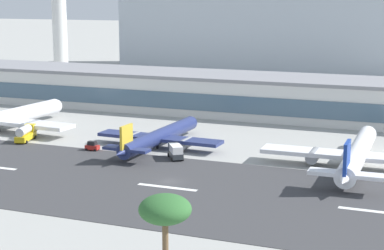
{
  "coord_description": "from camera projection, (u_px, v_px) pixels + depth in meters",
  "views": [
    {
      "loc": [
        48.15,
        -111.02,
        35.71
      ],
      "look_at": [
        -7.2,
        29.81,
        5.13
      ],
      "focal_mm": 60.61,
      "sensor_mm": 36.0,
      "label": 1
    }
  ],
  "objects": [
    {
      "name": "airliner_gold_tail_gate_1",
      "position": [
        158.0,
        137.0,
        152.32
      ],
      "size": [
        31.17,
        40.02,
        8.35
      ],
      "rotation": [
        0.0,
        0.0,
        1.53
      ],
      "color": "navy",
      "rests_on": "ground_plane"
    },
    {
      "name": "control_tower",
      "position": [
        59.0,
        10.0,
        260.95
      ],
      "size": [
        12.81,
        12.81,
        46.04
      ],
      "color": "silver",
      "rests_on": "ground_plane"
    },
    {
      "name": "service_baggage_tug_0",
      "position": [
        92.0,
        146.0,
        150.65
      ],
      "size": [
        3.2,
        1.88,
        2.2
      ],
      "rotation": [
        0.0,
        0.0,
        0.0
      ],
      "color": "#B2231E",
      "rests_on": "ground_plane"
    },
    {
      "name": "runway_centreline_dash_5",
      "position": [
        375.0,
        211.0,
        108.27
      ],
      "size": [
        12.0,
        1.2,
        0.01
      ],
      "primitive_type": "cube",
      "color": "white",
      "rests_on": "runway_strip"
    },
    {
      "name": "palm_tree_1",
      "position": [
        165.0,
        213.0,
        68.58
      ],
      "size": [
        5.69,
        5.69,
        14.96
      ],
      "color": "brown",
      "rests_on": "ground_plane"
    },
    {
      "name": "distant_hotel_block",
      "position": [
        275.0,
        23.0,
        307.08
      ],
      "size": [
        149.74,
        32.61,
        45.03
      ],
      "primitive_type": "cube",
      "color": "#A8B2BC",
      "rests_on": "ground_plane"
    },
    {
      "name": "terminal_building",
      "position": [
        222.0,
        93.0,
        198.25
      ],
      "size": [
        201.48,
        24.75,
        11.93
      ],
      "color": "silver",
      "rests_on": "ground_plane"
    },
    {
      "name": "ground_plane",
      "position": [
        170.0,
        182.0,
        125.62
      ],
      "size": [
        1400.0,
        1400.0,
        0.0
      ],
      "primitive_type": "plane",
      "color": "#9E9E99"
    },
    {
      "name": "runway_centreline_dash_4",
      "position": [
        167.0,
        187.0,
        121.85
      ],
      "size": [
        12.0,
        1.2,
        0.01
      ],
      "primitive_type": "cube",
      "color": "white",
      "rests_on": "runway_strip"
    },
    {
      "name": "service_fuel_truck_2",
      "position": [
        26.0,
        133.0,
        160.08
      ],
      "size": [
        4.7,
        8.88,
        3.95
      ],
      "rotation": [
        0.0,
        0.0,
        1.83
      ],
      "color": "gold",
      "rests_on": "ground_plane"
    },
    {
      "name": "airliner_navy_tail_gate_2",
      "position": [
        357.0,
        156.0,
        133.54
      ],
      "size": [
        40.25,
        46.08,
        9.62
      ],
      "rotation": [
        0.0,
        0.0,
        1.59
      ],
      "color": "white",
      "rests_on": "ground_plane"
    },
    {
      "name": "runway_strip",
      "position": [
        163.0,
        187.0,
        122.2
      ],
      "size": [
        800.0,
        43.33,
        0.08
      ],
      "primitive_type": "cube",
      "color": "#38383A",
      "rests_on": "ground_plane"
    },
    {
      "name": "service_box_truck_1",
      "position": [
        175.0,
        151.0,
        142.79
      ],
      "size": [
        5.35,
        6.31,
        3.25
      ],
      "rotation": [
        0.0,
        0.0,
        2.17
      ],
      "color": "#2D3338",
      "rests_on": "ground_plane"
    }
  ]
}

